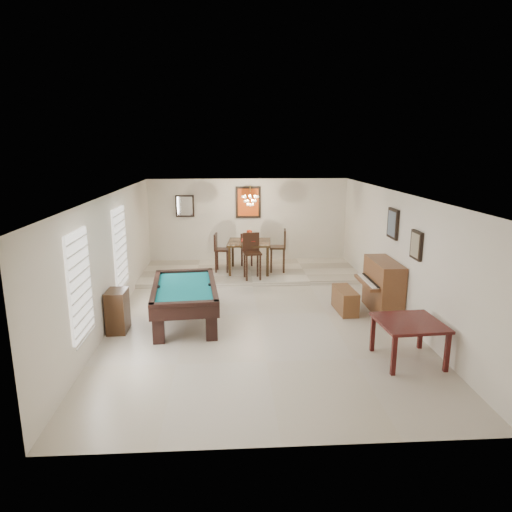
{
  "coord_description": "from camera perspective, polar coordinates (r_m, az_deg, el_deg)",
  "views": [
    {
      "loc": [
        -0.61,
        -9.27,
        3.51
      ],
      "look_at": [
        0.0,
        0.6,
        1.15
      ],
      "focal_mm": 32.0,
      "sensor_mm": 36.0,
      "label": 1
    }
  ],
  "objects": [
    {
      "name": "ground_plane",
      "position": [
        9.93,
        0.21,
        -7.33
      ],
      "size": [
        6.0,
        9.0,
        0.02
      ],
      "primitive_type": "cube",
      "color": "beige"
    },
    {
      "name": "dining_chair_west",
      "position": [
        12.73,
        -4.25,
        0.43
      ],
      "size": [
        0.44,
        0.44,
        1.07
      ],
      "primitive_type": null,
      "rotation": [
        0.0,
        0.0,
        1.46
      ],
      "color": "black",
      "rests_on": "dining_step"
    },
    {
      "name": "piano_bench",
      "position": [
        10.2,
        11.08,
        -5.44
      ],
      "size": [
        0.4,
        0.94,
        0.51
      ],
      "primitive_type": "cube",
      "rotation": [
        0.0,
        0.0,
        0.05
      ],
      "color": "brown",
      "rests_on": "ground_plane"
    },
    {
      "name": "dining_table",
      "position": [
        12.71,
        -0.83,
        0.21
      ],
      "size": [
        1.27,
        1.27,
        0.97
      ],
      "primitive_type": null,
      "rotation": [
        0.0,
        0.0,
        -0.09
      ],
      "color": "black",
      "rests_on": "dining_step"
    },
    {
      "name": "dining_step",
      "position": [
        13.0,
        -0.72,
        -1.97
      ],
      "size": [
        6.0,
        2.5,
        0.12
      ],
      "primitive_type": "cube",
      "color": "beige",
      "rests_on": "ground_plane"
    },
    {
      "name": "wall_front",
      "position": [
        5.29,
        3.45,
        -11.28
      ],
      "size": [
        6.0,
        0.04,
        2.6
      ],
      "primitive_type": "cube",
      "color": "silver",
      "rests_on": "ground_plane"
    },
    {
      "name": "window_left_rear",
      "position": [
        10.36,
        -16.62,
        1.11
      ],
      "size": [
        0.06,
        1.0,
        1.7
      ],
      "primitive_type": "cube",
      "color": "white",
      "rests_on": "wall_left"
    },
    {
      "name": "dining_chair_east",
      "position": [
        12.71,
        2.71,
        0.69
      ],
      "size": [
        0.48,
        0.48,
        1.18
      ],
      "primitive_type": null,
      "rotation": [
        0.0,
        0.0,
        -1.68
      ],
      "color": "black",
      "rests_on": "dining_step"
    },
    {
      "name": "pool_table",
      "position": [
        9.45,
        -8.86,
        -6.03
      ],
      "size": [
        1.46,
        2.42,
        0.77
      ],
      "primitive_type": null,
      "rotation": [
        0.0,
        0.0,
        0.09
      ],
      "color": "black",
      "rests_on": "ground_plane"
    },
    {
      "name": "upright_piano",
      "position": [
        10.24,
        14.89,
        -3.71
      ],
      "size": [
        0.77,
        1.37,
        1.14
      ],
      "primitive_type": null,
      "color": "brown",
      "rests_on": "ground_plane"
    },
    {
      "name": "apothecary_chest",
      "position": [
        9.31,
        -16.92,
        -6.59
      ],
      "size": [
        0.37,
        0.55,
        0.83
      ],
      "primitive_type": "cube",
      "color": "black",
      "rests_on": "ground_plane"
    },
    {
      "name": "square_table",
      "position": [
        8.16,
        18.48,
        -10.05
      ],
      "size": [
        1.09,
        1.09,
        0.71
      ],
      "primitive_type": null,
      "rotation": [
        0.0,
        0.0,
        0.06
      ],
      "color": "#370F0D",
      "rests_on": "ground_plane"
    },
    {
      "name": "dining_chair_south",
      "position": [
        11.95,
        -0.47,
        -0.07
      ],
      "size": [
        0.5,
        0.5,
        1.2
      ],
      "primitive_type": null,
      "rotation": [
        0.0,
        0.0,
        0.12
      ],
      "color": "black",
      "rests_on": "dining_step"
    },
    {
      "name": "ceiling",
      "position": [
        9.33,
        0.23,
        7.83
      ],
      "size": [
        6.0,
        9.0,
        0.04
      ],
      "primitive_type": "cube",
      "color": "white",
      "rests_on": "wall_back"
    },
    {
      "name": "wall_right",
      "position": [
        10.19,
        17.31,
        0.28
      ],
      "size": [
        0.04,
        9.0,
        2.6
      ],
      "primitive_type": "cube",
      "color": "silver",
      "rests_on": "ground_plane"
    },
    {
      "name": "wall_back",
      "position": [
        13.96,
        -0.98,
        4.31
      ],
      "size": [
        6.0,
        0.04,
        2.6
      ],
      "primitive_type": "cube",
      "color": "silver",
      "rests_on": "ground_plane"
    },
    {
      "name": "chandelier",
      "position": [
        12.55,
        -0.73,
        7.43
      ],
      "size": [
        0.44,
        0.44,
        0.6
      ],
      "primitive_type": null,
      "color": "#FFE5B2",
      "rests_on": "ceiling"
    },
    {
      "name": "flower_vase",
      "position": [
        12.59,
        -0.84,
        2.83
      ],
      "size": [
        0.15,
        0.15,
        0.21
      ],
      "primitive_type": null,
      "rotation": [
        0.0,
        0.0,
        -0.28
      ],
      "color": "#A62D0E",
      "rests_on": "dining_table"
    },
    {
      "name": "dining_chair_north",
      "position": [
        13.42,
        -1.17,
        0.91
      ],
      "size": [
        0.38,
        0.38,
        0.97
      ],
      "primitive_type": null,
      "rotation": [
        0.0,
        0.0,
        3.1
      ],
      "color": "black",
      "rests_on": "dining_step"
    },
    {
      "name": "wall_left",
      "position": [
        9.82,
        -17.52,
        -0.21
      ],
      "size": [
        0.04,
        9.0,
        2.6
      ],
      "primitive_type": "cube",
      "color": "silver",
      "rests_on": "ground_plane"
    },
    {
      "name": "back_painting",
      "position": [
        13.84,
        -0.99,
        6.74
      ],
      "size": [
        0.75,
        0.06,
        0.95
      ],
      "primitive_type": "cube",
      "color": "#D84C14",
      "rests_on": "wall_back"
    },
    {
      "name": "right_picture_lower",
      "position": [
        9.18,
        19.42,
        1.29
      ],
      "size": [
        0.06,
        0.45,
        0.55
      ],
      "primitive_type": "cube",
      "color": "gray",
      "rests_on": "wall_right"
    },
    {
      "name": "right_picture_upper",
      "position": [
        10.34,
        16.75,
        3.89
      ],
      "size": [
        0.06,
        0.55,
        0.65
      ],
      "primitive_type": "cube",
      "color": "slate",
      "rests_on": "wall_right"
    },
    {
      "name": "back_mirror",
      "position": [
        13.89,
        -8.88,
        6.19
      ],
      "size": [
        0.55,
        0.06,
        0.65
      ],
      "primitive_type": "cube",
      "color": "white",
      "rests_on": "wall_back"
    },
    {
      "name": "window_left_front",
      "position": [
        7.75,
        -21.17,
        -3.31
      ],
      "size": [
        0.06,
        1.0,
        1.7
      ],
      "primitive_type": "cube",
      "color": "white",
      "rests_on": "wall_left"
    }
  ]
}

